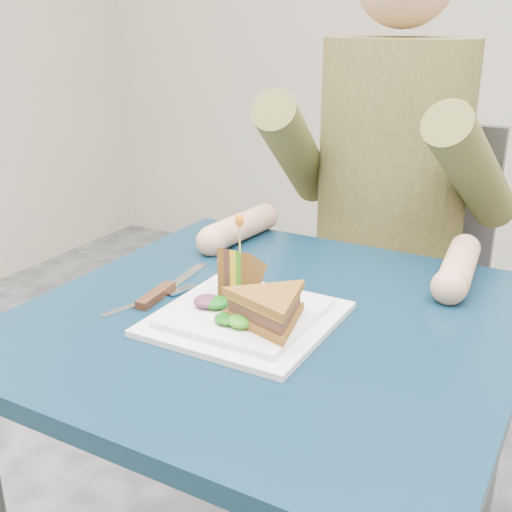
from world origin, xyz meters
The scene contains 12 objects.
table centered at (0.00, 0.00, 0.65)m, with size 0.75×0.75×0.73m.
chair centered at (0.00, 0.67, 0.54)m, with size 0.42×0.40×0.93m.
diner centered at (0.00, 0.56, 0.91)m, with size 0.54×0.59×0.74m.
plate centered at (-0.02, -0.05, 0.74)m, with size 0.26×0.26×0.02m.
sandwich_flat centered at (0.03, -0.07, 0.78)m, with size 0.19×0.19×0.05m.
sandwich_upright centered at (-0.06, 0.00, 0.78)m, with size 0.08×0.12×0.12m.
fork centered at (-0.20, -0.06, 0.73)m, with size 0.07×0.17×0.01m.
knife centered at (-0.20, -0.03, 0.74)m, with size 0.04×0.22×0.02m.
toothpick centered at (-0.06, 0.00, 0.85)m, with size 0.00×0.00×0.06m, color tan.
toothpick_frill centered at (-0.06, 0.00, 0.88)m, with size 0.01×0.01×0.02m, color orange.
lettuce_spill centered at (-0.02, -0.04, 0.76)m, with size 0.15×0.13×0.02m, color #337A14, non-canonical shape.
onion_ring centered at (-0.01, -0.04, 0.77)m, with size 0.04×0.04×0.01m, color #9E4C7A.
Camera 1 is at (0.43, -0.81, 1.17)m, focal length 45.00 mm.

